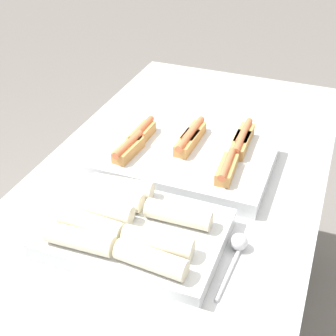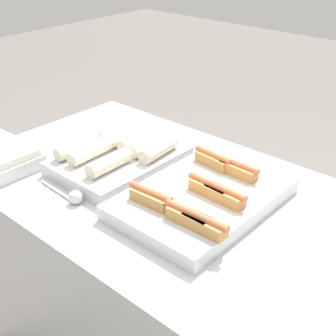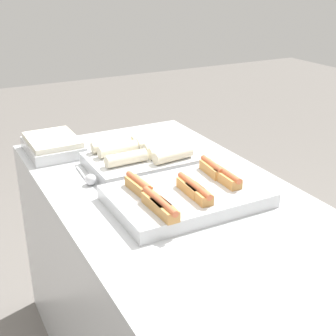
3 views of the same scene
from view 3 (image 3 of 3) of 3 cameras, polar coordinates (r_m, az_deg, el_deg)
name	(u,v)px [view 3 (image 3 of 3)]	position (r m, az deg, el deg)	size (l,w,h in m)	color
counter	(177,296)	(1.96, 1.14, -15.36)	(1.64, 0.86, 0.91)	silver
tray_hotdogs	(187,195)	(1.64, 2.28, -3.30)	(0.38, 0.53, 0.10)	silver
tray_wraps	(143,157)	(1.95, -3.02, 1.36)	(0.31, 0.44, 0.10)	silver
tray_side_front	(53,145)	(2.16, -13.87, 2.70)	(0.29, 0.23, 0.07)	silver
serving_spoon_near	(89,179)	(1.82, -9.58, -1.31)	(0.21, 0.04, 0.04)	silver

